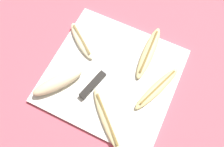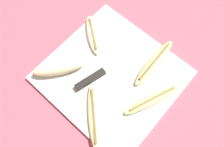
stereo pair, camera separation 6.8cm
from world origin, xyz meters
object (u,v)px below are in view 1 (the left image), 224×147
Objects in this scene: banana_spotted_left at (149,52)px; banana_cream_curved at (58,82)px; knife at (97,81)px; banana_mellow_near at (107,119)px; banana_golden_short at (157,88)px; banana_pale_long at (82,41)px.

banana_spotted_left is 1.29× the size of banana_cream_curved.
banana_cream_curved reaches higher than knife.
banana_mellow_near is 1.11× the size of banana_cream_curved.
banana_golden_short reaches higher than banana_pale_long.
banana_mellow_near is at bearing -34.18° from knife.
banana_golden_short is 0.29m from banana_pale_long.
banana_golden_short is 1.21× the size of banana_cream_curved.
knife is at bearing -124.17° from banana_spotted_left.
banana_mellow_near is 0.27m from banana_pale_long.
banana_golden_short is 1.28× the size of banana_pale_long.
banana_spotted_left is (0.03, 0.25, 0.00)m from banana_mellow_near.
banana_pale_long is at bearing 92.40° from banana_cream_curved.
knife is 0.12m from banana_cream_curved.
banana_spotted_left is at bearing 124.41° from banana_golden_short.
banana_pale_long reaches higher than knife.
banana_cream_curved reaches higher than banana_spotted_left.
banana_golden_short reaches higher than banana_mellow_near.
banana_spotted_left is at bearing 70.13° from knife.
banana_spotted_left and banana_pale_long have the same top height.
banana_pale_long reaches higher than banana_mellow_near.
banana_pale_long is (-0.11, 0.10, 0.00)m from knife.
knife is 0.15m from banana_pale_long.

